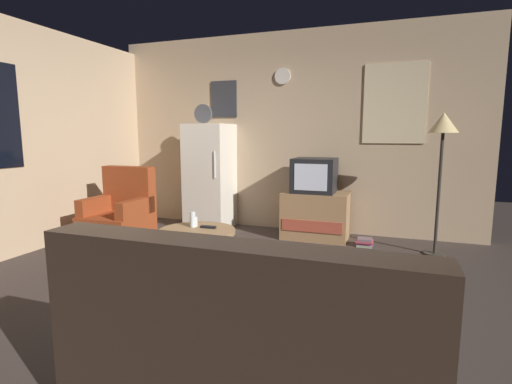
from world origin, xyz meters
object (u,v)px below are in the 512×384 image
at_px(fridge, 210,176).
at_px(mug_ceramic_white, 194,222).
at_px(tv_stand, 316,215).
at_px(crt_tv, 314,175).
at_px(coffee_table, 197,254).
at_px(couch, 246,353).
at_px(remote_control, 208,227).
at_px(armchair, 120,219).
at_px(standing_lamp, 443,134).
at_px(book_stack, 365,242).
at_px(wine_glass, 193,219).

distance_m(fridge, mug_ceramic_white, 1.91).
height_order(tv_stand, crt_tv, crt_tv).
relative_size(coffee_table, couch, 0.42).
height_order(remote_control, couch, couch).
bearing_deg(armchair, couch, -41.21).
xyz_separation_m(standing_lamp, armchair, (-3.60, -0.90, -1.02)).
bearing_deg(book_stack, tv_stand, 163.72).
bearing_deg(tv_stand, mug_ceramic_white, -117.27).
distance_m(tv_stand, mug_ceramic_white, 1.91).
bearing_deg(armchair, remote_control, -20.98).
bearing_deg(standing_lamp, remote_control, -145.35).
height_order(wine_glass, remote_control, wine_glass).
distance_m(coffee_table, armchair, 1.56).
xyz_separation_m(crt_tv, wine_glass, (-0.83, -1.73, -0.28)).
bearing_deg(couch, tv_stand, 95.14).
height_order(coffee_table, mug_ceramic_white, mug_ceramic_white).
xyz_separation_m(fridge, mug_ceramic_white, (0.69, -1.76, -0.24)).
bearing_deg(coffee_table, tv_stand, 66.86).
xyz_separation_m(coffee_table, wine_glass, (-0.09, 0.08, 0.31)).
bearing_deg(armchair, book_stack, 18.74).
bearing_deg(tv_stand, fridge, 177.34).
distance_m(fridge, wine_glass, 1.94).
bearing_deg(remote_control, coffee_table, -132.35).
bearing_deg(tv_stand, couch, -84.86).
relative_size(remote_control, armchair, 0.16).
bearing_deg(coffee_table, fridge, 112.73).
distance_m(standing_lamp, armchair, 3.85).
relative_size(crt_tv, armchair, 0.56).
relative_size(tv_stand, book_stack, 4.14).
bearing_deg(book_stack, fridge, 173.27).
height_order(tv_stand, couch, couch).
xyz_separation_m(armchair, couch, (2.49, -2.18, -0.03)).
xyz_separation_m(fridge, book_stack, (2.20, -0.26, -0.70)).
xyz_separation_m(tv_stand, mug_ceramic_white, (-0.87, -1.69, 0.21)).
bearing_deg(mug_ceramic_white, fridge, 111.40).
distance_m(wine_glass, couch, 1.99).
height_order(tv_stand, book_stack, tv_stand).
height_order(fridge, coffee_table, fridge).
height_order(standing_lamp, coffee_table, standing_lamp).
xyz_separation_m(fridge, armchair, (-0.62, -1.22, -0.42)).
distance_m(tv_stand, book_stack, 0.72).
bearing_deg(standing_lamp, armchair, -166.05).
bearing_deg(wine_glass, coffee_table, -43.29).
xyz_separation_m(coffee_table, mug_ceramic_white, (-0.10, 0.12, 0.28)).
relative_size(fridge, standing_lamp, 1.11).
height_order(fridge, tv_stand, fridge).
bearing_deg(tv_stand, coffee_table, -113.14).
distance_m(fridge, crt_tv, 1.54).
relative_size(coffee_table, remote_control, 4.80).
bearing_deg(standing_lamp, wine_glass, -147.04).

